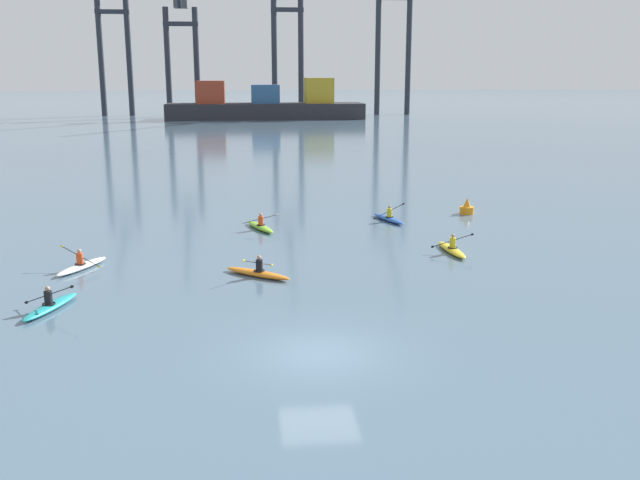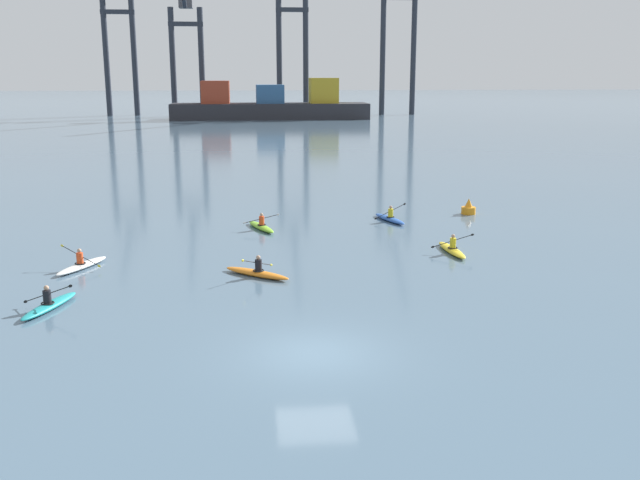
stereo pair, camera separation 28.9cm
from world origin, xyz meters
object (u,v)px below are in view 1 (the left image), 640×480
(container_barge, at_px, (266,106))
(kayak_teal, at_px, (50,305))
(kayak_orange, at_px, (258,272))
(channel_buoy, at_px, (467,208))
(kayak_blue, at_px, (389,218))
(gantry_crane_east_mid, at_px, (288,29))
(kayak_lime, at_px, (260,226))
(gantry_crane_west_mid, at_px, (181,39))
(gantry_crane_east, at_px, (395,22))
(kayak_yellow, at_px, (452,249))
(kayak_white, at_px, (82,265))
(gantry_crane_west, at_px, (113,33))

(container_barge, distance_m, kayak_teal, 117.95)
(kayak_orange, bearing_deg, channel_buoy, 43.37)
(kayak_blue, height_order, kayak_orange, kayak_blue)
(gantry_crane_east_mid, bearing_deg, kayak_lime, -94.64)
(gantry_crane_west_mid, relative_size, kayak_lime, 9.98)
(gantry_crane_east_mid, height_order, gantry_crane_east, gantry_crane_east)
(kayak_yellow, bearing_deg, kayak_orange, -161.67)
(channel_buoy, bearing_deg, kayak_lime, -166.53)
(gantry_crane_east, distance_m, kayak_yellow, 126.68)
(gantry_crane_east, xyz_separation_m, kayak_yellow, (-23.36, -122.96, -19.60))
(kayak_white, distance_m, kayak_orange, 8.17)
(kayak_lime, bearing_deg, gantry_crane_east_mid, 85.36)
(kayak_blue, bearing_deg, kayak_orange, -126.18)
(container_barge, bearing_deg, kayak_orange, -92.26)
(container_barge, distance_m, channel_buoy, 101.26)
(kayak_blue, relative_size, kayak_orange, 1.13)
(kayak_blue, xyz_separation_m, kayak_orange, (-8.15, -11.14, 0.00))
(kayak_yellow, bearing_deg, kayak_white, -176.26)
(gantry_crane_east, bearing_deg, kayak_white, -108.26)
(kayak_teal, bearing_deg, kayak_yellow, 21.42)
(kayak_teal, distance_m, kayak_yellow, 18.81)
(container_barge, distance_m, gantry_crane_east, 35.58)
(gantry_crane_east_mid, xyz_separation_m, kayak_teal, (-17.52, -128.06, -18.00))
(gantry_crane_east, relative_size, kayak_white, 12.32)
(channel_buoy, xyz_separation_m, kayak_lime, (-13.16, -3.15, -0.19))
(kayak_lime, bearing_deg, gantry_crane_west, 103.01)
(kayak_yellow, bearing_deg, channel_buoy, 68.06)
(gantry_crane_west, distance_m, gantry_crane_east, 60.17)
(container_barge, relative_size, gantry_crane_east, 0.96)
(gantry_crane_east, distance_m, channel_buoy, 116.66)
(gantry_crane_west_mid, bearing_deg, container_barge, -29.97)
(gantry_crane_west_mid, bearing_deg, gantry_crane_east_mid, 2.48)
(gantry_crane_east_mid, relative_size, kayak_teal, 11.59)
(kayak_blue, xyz_separation_m, kayak_teal, (-15.97, -14.80, 0.00))
(channel_buoy, bearing_deg, kayak_blue, -162.96)
(container_barge, xyz_separation_m, gantry_crane_west, (-31.54, 14.72, 14.67))
(gantry_crane_west_mid, distance_m, kayak_teal, 128.16)
(kayak_white, height_order, kayak_orange, kayak_white)
(container_barge, relative_size, kayak_blue, 11.46)
(gantry_crane_west_mid, height_order, gantry_crane_east, gantry_crane_east)
(container_barge, xyz_separation_m, channel_buoy, (9.05, -100.83, -2.28))
(container_barge, height_order, kayak_lime, container_barge)
(gantry_crane_west, height_order, kayak_orange, gantry_crane_west)
(gantry_crane_west_mid, height_order, kayak_lime, gantry_crane_west_mid)
(gantry_crane_east, relative_size, kayak_yellow, 11.92)
(kayak_lime, relative_size, kayak_teal, 0.99)
(kayak_white, bearing_deg, kayak_teal, -89.19)
(kayak_blue, bearing_deg, channel_buoy, 17.04)
(kayak_teal, bearing_deg, kayak_lime, 58.31)
(gantry_crane_east, height_order, kayak_yellow, gantry_crane_east)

